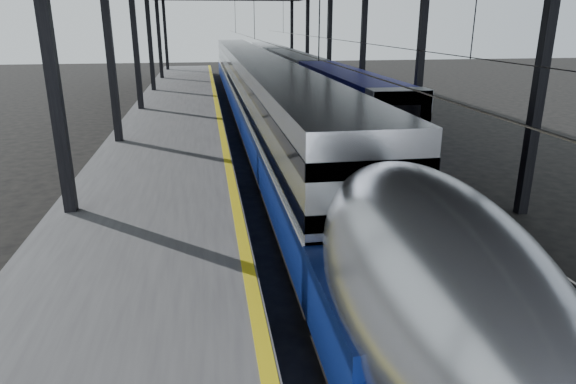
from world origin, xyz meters
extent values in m
plane|color=black|center=(0.00, 0.00, 0.00)|extent=(160.00, 160.00, 0.00)
cube|color=#4C4C4F|center=(-3.50, 20.00, 0.50)|extent=(6.00, 80.00, 1.00)
cube|color=yellow|center=(-0.70, 20.00, 1.00)|extent=(0.30, 80.00, 0.01)
cube|color=slate|center=(1.28, 20.00, 0.08)|extent=(0.08, 80.00, 0.16)
cube|color=slate|center=(2.72, 20.00, 0.08)|extent=(0.08, 80.00, 0.16)
cube|color=slate|center=(6.28, 20.00, 0.08)|extent=(0.08, 80.00, 0.16)
cube|color=slate|center=(7.72, 20.00, 0.08)|extent=(0.08, 80.00, 0.16)
cube|color=black|center=(-5.80, 5.00, 4.50)|extent=(0.35, 0.35, 9.00)
cube|color=black|center=(9.60, 5.00, 4.50)|extent=(0.35, 0.35, 9.00)
cube|color=black|center=(-5.80, 15.00, 4.50)|extent=(0.35, 0.35, 9.00)
cube|color=black|center=(9.60, 15.00, 4.50)|extent=(0.35, 0.35, 9.00)
cube|color=black|center=(-5.80, 25.00, 4.50)|extent=(0.35, 0.35, 9.00)
cube|color=black|center=(9.60, 25.00, 4.50)|extent=(0.35, 0.35, 9.00)
cube|color=black|center=(-5.80, 35.00, 4.50)|extent=(0.35, 0.35, 9.00)
cube|color=black|center=(9.60, 35.00, 4.50)|extent=(0.35, 0.35, 9.00)
cube|color=black|center=(-5.80, 45.00, 4.50)|extent=(0.35, 0.35, 9.00)
cube|color=black|center=(9.60, 45.00, 4.50)|extent=(0.35, 0.35, 9.00)
cube|color=black|center=(-5.80, 55.00, 4.50)|extent=(0.35, 0.35, 9.00)
cube|color=black|center=(9.60, 55.00, 4.50)|extent=(0.35, 0.35, 9.00)
cylinder|color=slate|center=(2.00, 20.00, 5.50)|extent=(0.03, 74.00, 0.03)
cylinder|color=slate|center=(7.00, 20.00, 5.50)|extent=(0.03, 74.00, 0.03)
cube|color=#B6B8BD|center=(2.00, 27.82, 2.37)|extent=(2.99, 57.00, 4.13)
cube|color=navy|center=(2.00, 26.32, 1.08)|extent=(3.07, 62.00, 1.60)
cube|color=silver|center=(2.00, 27.82, 1.91)|extent=(3.09, 57.00, 0.10)
cube|color=black|center=(2.00, 27.82, 3.56)|extent=(3.03, 57.00, 0.43)
cube|color=black|center=(2.00, 27.82, 2.37)|extent=(3.03, 57.00, 0.43)
ellipsoid|color=#B6B8BD|center=(2.00, -3.68, 2.22)|extent=(2.99, 8.40, 4.13)
ellipsoid|color=navy|center=(2.00, -3.68, 1.03)|extent=(3.07, 8.40, 1.75)
ellipsoid|color=black|center=(2.00, -6.28, 3.04)|extent=(1.55, 2.20, 0.93)
cube|color=black|center=(2.00, 18.32, 0.20)|extent=(2.27, 2.60, 0.40)
cube|color=#161691|center=(7.00, 19.42, 1.92)|extent=(2.69, 18.00, 3.64)
cube|color=gray|center=(7.00, 11.02, 1.92)|extent=(2.73, 1.20, 3.69)
cube|color=black|center=(7.00, 10.40, 2.73)|extent=(1.63, 0.06, 0.82)
cube|color=#9A160B|center=(7.00, 10.40, 1.49)|extent=(1.15, 0.06, 0.53)
cube|color=gray|center=(7.00, 38.42, 1.92)|extent=(2.69, 18.00, 3.64)
cube|color=gray|center=(7.00, 57.42, 1.92)|extent=(2.69, 18.00, 3.64)
cube|color=black|center=(7.00, 13.42, 0.18)|extent=(2.11, 2.40, 0.36)
cube|color=black|center=(7.00, 35.42, 0.18)|extent=(2.11, 2.40, 0.36)
camera|label=1|loc=(-1.52, -10.88, 6.61)|focal=32.00mm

